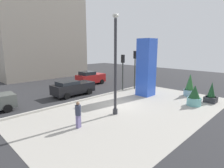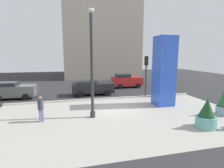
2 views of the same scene
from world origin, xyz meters
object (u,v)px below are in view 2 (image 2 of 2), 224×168
art_pillar_blue (164,71)px  car_far_lane (126,81)px  lamp_post (92,67)px  pedestrian_by_curb (41,108)px  car_curb_east (92,87)px  traffic_light_far_side (164,67)px  traffic_light_corner (146,70)px  potted_plant_mid_plaza (206,115)px  car_passing_lane (14,90)px

art_pillar_blue → car_far_lane: bearing=92.8°
lamp_post → pedestrian_by_curb: lamp_post is taller
car_far_lane → car_curb_east: size_ratio=0.87×
traffic_light_far_side → car_curb_east: size_ratio=1.02×
car_curb_east → traffic_light_corner: bearing=-25.2°
pedestrian_by_curb → traffic_light_corner: bearing=26.3°
lamp_post → car_far_lane: 12.19m
car_far_lane → lamp_post: bearing=-119.7°
potted_plant_mid_plaza → pedestrian_by_curb: (-9.68, 3.36, 0.17)m
traffic_light_far_side → car_curb_east: (-6.95, 2.74, -2.26)m
lamp_post → potted_plant_mid_plaza: (6.32, -3.40, -2.75)m
pedestrian_by_curb → car_curb_east: bearing=58.9°
traffic_light_corner → car_far_lane: (-0.14, 5.74, -1.93)m
lamp_post → traffic_light_far_side: 8.95m
art_pillar_blue → traffic_light_corner: art_pillar_blue is taller
lamp_post → traffic_light_far_side: bearing=28.6°
lamp_post → car_passing_lane: 10.17m
art_pillar_blue → car_passing_lane: size_ratio=1.49×
car_passing_lane → pedestrian_by_curb: size_ratio=2.30×
pedestrian_by_curb → potted_plant_mid_plaza: bearing=-19.1°
car_passing_lane → car_far_lane: size_ratio=1.01×
car_curb_east → pedestrian_by_curb: 8.25m
potted_plant_mid_plaza → car_curb_east: size_ratio=0.40×
car_curb_east → car_far_lane: bearing=33.6°
lamp_post → car_far_lane: (5.89, 10.34, -2.63)m
art_pillar_blue → car_passing_lane: 14.37m
potted_plant_mid_plaza → traffic_light_far_side: bearing=78.7°
car_far_lane → car_curb_east: (-5.00, -3.32, -0.08)m
lamp_post → art_pillar_blue: bearing=14.5°
car_passing_lane → pedestrian_by_curb: bearing=-63.9°
car_far_lane → traffic_light_far_side: bearing=-72.1°
car_curb_east → lamp_post: bearing=-97.3°
lamp_post → potted_plant_mid_plaza: bearing=-28.3°
car_passing_lane → art_pillar_blue: bearing=-22.3°
traffic_light_far_side → pedestrian_by_curb: bearing=-158.9°
potted_plant_mid_plaza → traffic_light_far_side: size_ratio=0.39×
traffic_light_corner → traffic_light_far_side: 1.87m
art_pillar_blue → car_passing_lane: art_pillar_blue is taller
traffic_light_corner → art_pillar_blue: bearing=-84.3°
traffic_light_corner → car_curb_east: size_ratio=0.93×
traffic_light_far_side → pedestrian_by_curb: (-11.21, -4.32, -2.14)m
car_passing_lane → car_far_lane: bearing=14.5°
car_curb_east → pedestrian_by_curb: size_ratio=2.62×
art_pillar_blue → car_passing_lane: bearing=157.7°
traffic_light_far_side → pedestrian_by_curb: size_ratio=2.69×
art_pillar_blue → car_passing_lane: (-13.15, 5.40, -2.07)m
lamp_post → car_curb_east: size_ratio=1.62×
lamp_post → traffic_light_far_side: (7.85, 4.28, -0.45)m
car_far_lane → pedestrian_by_curb: (-9.25, -10.39, 0.04)m
pedestrian_by_curb → art_pillar_blue: bearing=9.9°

